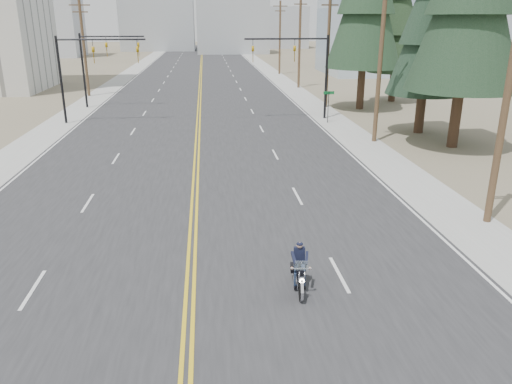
{
  "coord_description": "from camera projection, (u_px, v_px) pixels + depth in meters",
  "views": [
    {
      "loc": [
        0.7,
        -10.67,
        8.17
      ],
      "look_at": [
        2.59,
        8.25,
        1.6
      ],
      "focal_mm": 35.0,
      "sensor_mm": 36.0,
      "label": 1
    }
  ],
  "objects": [
    {
      "name": "conifer_far",
      "position": [
        399.0,
        14.0,
        50.19
      ],
      "size": [
        5.66,
        5.66,
        15.16
      ],
      "rotation": [
        0.0,
        0.0,
        0.21
      ],
      "color": "#382619",
      "rests_on": "ground"
    },
    {
      "name": "utility_pole_c",
      "position": [
        328.0,
        47.0,
        47.68
      ],
      "size": [
        2.2,
        0.3,
        11.0
      ],
      "color": "brown",
      "rests_on": "ground"
    },
    {
      "name": "traffic_mast_left",
      "position": [
        85.0,
        62.0,
        40.28
      ],
      "size": [
        7.1,
        0.26,
        7.0
      ],
      "color": "black",
      "rests_on": "ground"
    },
    {
      "name": "conifer_mid",
      "position": [
        430.0,
        16.0,
        35.51
      ],
      "size": [
        5.5,
        5.5,
        14.65
      ],
      "rotation": [
        0.0,
        0.0,
        0.23
      ],
      "color": "#382619",
      "rests_on": "ground"
    },
    {
      "name": "motorcyclist",
      "position": [
        300.0,
        267.0,
        15.77
      ],
      "size": [
        1.02,
        2.01,
        1.52
      ],
      "primitive_type": null,
      "rotation": [
        0.0,
        0.0,
        3.04
      ],
      "color": "black",
      "rests_on": "ground"
    },
    {
      "name": "utility_pole_a",
      "position": [
        509.0,
        86.0,
        19.47
      ],
      "size": [
        2.2,
        0.3,
        11.0
      ],
      "color": "brown",
      "rests_on": "ground"
    },
    {
      "name": "haze_bldg_a",
      "position": [
        46.0,
        7.0,
        113.93
      ],
      "size": [
        14.0,
        12.0,
        22.0
      ],
      "primitive_type": "cube",
      "color": "#B7BCC6",
      "rests_on": "ground"
    },
    {
      "name": "haze_bldg_c",
      "position": [
        371.0,
        16.0,
        116.91
      ],
      "size": [
        16.0,
        12.0,
        18.0
      ],
      "primitive_type": "cube",
      "color": "#B7BCC6",
      "rests_on": "ground"
    },
    {
      "name": "haze_bldg_d",
      "position": [
        157.0,
        2.0,
        138.94
      ],
      "size": [
        20.0,
        15.0,
        26.0
      ],
      "primitive_type": "cube",
      "color": "#ADB2B7",
      "rests_on": "ground"
    },
    {
      "name": "utility_pole_e",
      "position": [
        280.0,
        37.0,
        77.78
      ],
      "size": [
        2.2,
        0.3,
        11.0
      ],
      "color": "brown",
      "rests_on": "ground"
    },
    {
      "name": "ground_plane",
      "position": [
        187.0,
        360.0,
        12.64
      ],
      "size": [
        400.0,
        400.0,
        0.0
      ],
      "primitive_type": "plane",
      "color": "#776D56",
      "rests_on": "ground"
    },
    {
      "name": "sidewalk_left",
      "position": [
        126.0,
        76.0,
        77.4
      ],
      "size": [
        3.0,
        200.0,
        0.01
      ],
      "primitive_type": "cube",
      "color": "#A5A5A0",
      "rests_on": "ground"
    },
    {
      "name": "haze_bldg_b",
      "position": [
        232.0,
        25.0,
        128.67
      ],
      "size": [
        18.0,
        14.0,
        14.0
      ],
      "primitive_type": "cube",
      "color": "#ADB2B7",
      "rests_on": "ground"
    },
    {
      "name": "traffic_mast_right",
      "position": [
        303.0,
        61.0,
        41.97
      ],
      "size": [
        7.1,
        0.26,
        7.0
      ],
      "color": "black",
      "rests_on": "ground"
    },
    {
      "name": "street_sign",
      "position": [
        328.0,
        101.0,
        41.28
      ],
      "size": [
        0.9,
        0.06,
        2.62
      ],
      "color": "black",
      "rests_on": "ground"
    },
    {
      "name": "haze_bldg_e",
      "position": [
        283.0,
        27.0,
        154.11
      ],
      "size": [
        14.0,
        14.0,
        12.0
      ],
      "primitive_type": "cube",
      "color": "#B7BCC6",
      "rests_on": "ground"
    },
    {
      "name": "utility_pole_left",
      "position": [
        84.0,
        46.0,
        54.82
      ],
      "size": [
        2.2,
        0.3,
        10.5
      ],
      "color": "brown",
      "rests_on": "ground"
    },
    {
      "name": "utility_pole_b",
      "position": [
        381.0,
        54.0,
        33.49
      ],
      "size": [
        2.2,
        0.3,
        11.5
      ],
      "color": "brown",
      "rests_on": "ground"
    },
    {
      "name": "traffic_mast_far",
      "position": [
        100.0,
        56.0,
        47.8
      ],
      "size": [
        6.1,
        0.26,
        7.0
      ],
      "color": "black",
      "rests_on": "ground"
    },
    {
      "name": "road",
      "position": [
        201.0,
        75.0,
        78.48
      ],
      "size": [
        20.0,
        200.0,
        0.01
      ],
      "primitive_type": "cube",
      "color": "#303033",
      "rests_on": "ground"
    },
    {
      "name": "utility_pole_d",
      "position": [
        300.0,
        39.0,
        61.71
      ],
      "size": [
        2.2,
        0.3,
        11.5
      ],
      "color": "brown",
      "rests_on": "ground"
    },
    {
      "name": "glass_building",
      "position": [
        403.0,
        8.0,
        78.21
      ],
      "size": [
        24.0,
        16.0,
        20.0
      ],
      "primitive_type": "cube",
      "color": "#9EB5CC",
      "rests_on": "ground"
    },
    {
      "name": "sidewalk_right",
      "position": [
        273.0,
        74.0,
        79.55
      ],
      "size": [
        3.0,
        200.0,
        0.01
      ],
      "primitive_type": "cube",
      "color": "#A5A5A0",
      "rests_on": "ground"
    },
    {
      "name": "haze_bldg_f",
      "position": [
        5.0,
        21.0,
        127.61
      ],
      "size": [
        12.0,
        12.0,
        16.0
      ],
      "primitive_type": "cube",
      "color": "#ADB2B7",
      "rests_on": "ground"
    }
  ]
}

